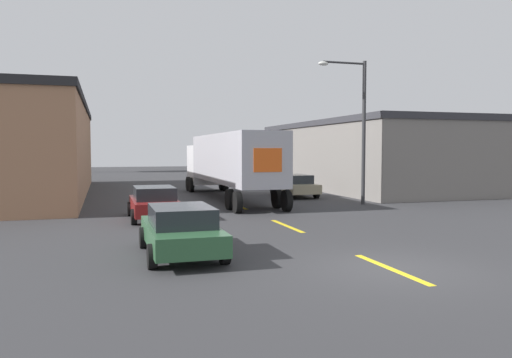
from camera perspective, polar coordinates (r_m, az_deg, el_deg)
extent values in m
plane|color=#333335|center=(12.95, 15.13, -9.88)|extent=(160.00, 160.00, 0.00)
cube|color=yellow|center=(12.95, 15.14, -9.86)|extent=(0.20, 3.32, 0.01)
cube|color=yellow|center=(19.38, 3.56, -5.37)|extent=(0.20, 3.32, 0.01)
cube|color=yellow|center=(26.26, -2.04, -3.08)|extent=(0.20, 3.32, 0.01)
cube|color=#9E7051|center=(35.94, -25.57, 2.82)|extent=(8.45, 25.74, 5.65)
cube|color=#232326|center=(36.05, -25.69, 7.64)|extent=(8.65, 25.94, 0.40)
cube|color=slate|center=(40.04, 14.19, 2.37)|extent=(12.33, 20.42, 4.68)
cube|color=#333338|center=(40.09, 14.25, 6.00)|extent=(12.53, 20.62, 0.40)
cube|color=silver|center=(35.97, -5.71, 1.64)|extent=(2.34, 2.70, 2.75)
cube|color=#A8A8B2|center=(28.44, -2.58, 2.40)|extent=(2.51, 12.18, 2.71)
cube|color=#E55619|center=(22.60, 1.37, 2.17)|extent=(1.35, 0.04, 1.08)
cylinder|color=black|center=(36.63, -3.93, -0.48)|extent=(0.29, 1.03, 1.02)
cylinder|color=black|center=(36.15, -7.71, -0.55)|extent=(0.29, 1.03, 1.02)
cylinder|color=black|center=(35.59, -3.53, -0.59)|extent=(0.29, 1.03, 1.02)
cylinder|color=black|center=(35.09, -7.41, -0.67)|extent=(0.29, 1.03, 1.02)
cylinder|color=black|center=(25.20, 2.38, -2.19)|extent=(0.29, 1.03, 1.02)
cylinder|color=black|center=(24.49, -3.02, -2.36)|extent=(0.29, 1.03, 1.02)
cylinder|color=black|center=(23.90, 3.52, -2.50)|extent=(0.29, 1.03, 1.02)
cylinder|color=black|center=(23.14, -2.16, -2.69)|extent=(0.29, 1.03, 1.02)
cube|color=tan|center=(31.51, 4.36, -0.95)|extent=(1.83, 4.47, 0.55)
cube|color=#23282D|center=(31.35, 4.46, 0.01)|extent=(1.61, 2.33, 0.53)
cylinder|color=black|center=(33.16, 4.97, -1.22)|extent=(0.22, 0.63, 0.63)
cylinder|color=black|center=(32.52, 1.97, -1.30)|extent=(0.22, 0.63, 0.63)
cylinder|color=black|center=(30.61, 6.91, -1.61)|extent=(0.22, 0.63, 0.63)
cylinder|color=black|center=(29.92, 3.69, -1.71)|extent=(0.22, 0.63, 0.63)
cube|color=#2D5B38|center=(14.09, -8.59, -6.28)|extent=(1.83, 4.47, 0.55)
cube|color=#23282D|center=(13.88, -8.52, -4.17)|extent=(1.61, 2.33, 0.53)
cylinder|color=black|center=(15.64, -5.98, -6.33)|extent=(0.22, 0.63, 0.63)
cylinder|color=black|center=(15.40, -12.74, -6.55)|extent=(0.22, 0.63, 0.63)
cylinder|color=black|center=(12.97, -3.61, -8.32)|extent=(0.22, 0.63, 0.63)
cylinder|color=black|center=(12.68, -11.79, -8.66)|extent=(0.22, 0.63, 0.63)
cube|color=maroon|center=(21.59, -11.57, -2.97)|extent=(1.83, 4.47, 0.55)
cube|color=#23282D|center=(21.41, -11.55, -1.57)|extent=(1.61, 2.33, 0.53)
cylinder|color=black|center=(23.09, -9.62, -3.24)|extent=(0.22, 0.63, 0.63)
cylinder|color=black|center=(22.93, -14.18, -3.34)|extent=(0.22, 0.63, 0.63)
cylinder|color=black|center=(20.37, -8.61, -4.10)|extent=(0.22, 0.63, 0.63)
cylinder|color=black|center=(20.18, -13.78, -4.23)|extent=(0.22, 0.63, 0.63)
cylinder|color=#2D2D30|center=(27.52, 12.22, 5.13)|extent=(0.20, 0.20, 7.68)
cylinder|color=#2D2D30|center=(27.33, 10.06, 12.95)|extent=(2.40, 0.11, 0.11)
ellipsoid|color=silver|center=(26.80, 7.71, 12.95)|extent=(0.56, 0.32, 0.22)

